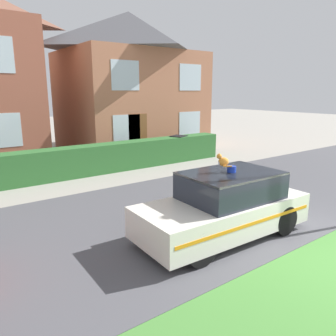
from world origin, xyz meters
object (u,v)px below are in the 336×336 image
house_right (130,81)px  wheelie_bin (179,148)px  cat (223,161)px  police_car (225,206)px

house_right → wheelie_bin: (-0.06, -4.37, -3.08)m
cat → house_right: 12.21m
cat → house_right: (4.30, 11.25, 1.98)m
police_car → cat: (-0.01, 0.11, 0.98)m
cat → house_right: size_ratio=0.04×
police_car → cat: cat is taller
house_right → wheelie_bin: size_ratio=6.23×
police_car → wheelie_bin: size_ratio=3.42×
house_right → wheelie_bin: bearing=-90.7°
cat → wheelie_bin: size_ratio=0.27×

